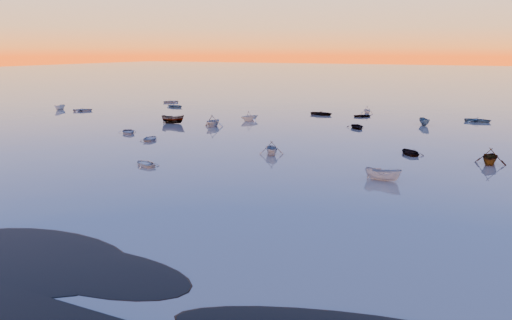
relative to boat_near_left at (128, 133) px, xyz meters
The scene contains 6 objects.
ground 65.21m from the boat_near_left, 65.97° to the left, with size 600.00×600.00×0.00m, color #6A6058.
mud_lobes 49.22m from the boat_near_left, 57.35° to the right, with size 140.00×6.00×0.07m, color black, non-canonical shape.
moored_fleet 29.37m from the boat_near_left, 25.31° to the left, with size 124.00×58.00×1.20m, color #BCBCB7, non-canonical shape.
boat_near_left is the anchor object (origin of this frame).
boat_near_center 43.32m from the boat_near_left, 14.91° to the right, with size 3.72×1.58×1.29m, color gray.
boat_near_right 27.04m from the boat_near_left, ahead, with size 3.86×1.74×1.35m, color gray.
Camera 1 is at (25.03, -20.05, 13.03)m, focal length 35.00 mm.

